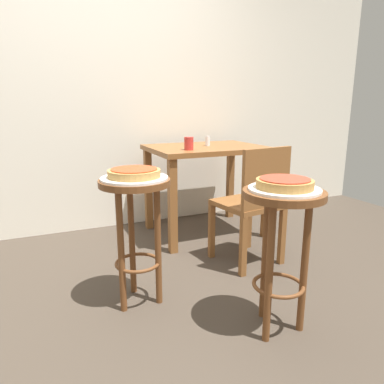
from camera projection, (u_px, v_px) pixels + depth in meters
ground_plane at (160, 316)px, 1.93m from camera, size 6.00×6.00×0.00m
back_wall at (94, 59)px, 3.04m from camera, size 6.00×0.10×3.00m
stool_foreground at (282, 229)px, 1.70m from camera, size 0.39×0.39×0.73m
serving_plate_foreground at (284, 189)px, 1.65m from camera, size 0.34×0.34×0.01m
pizza_foreground at (285, 183)px, 1.64m from camera, size 0.26×0.26×0.05m
stool_middle at (136, 213)px, 1.95m from camera, size 0.39×0.39×0.73m
serving_plate_middle at (134, 178)px, 1.90m from camera, size 0.36×0.36×0.01m
pizza_middle at (134, 173)px, 1.89m from camera, size 0.28×0.28×0.05m
dining_table at (206, 161)px, 3.06m from camera, size 0.96×0.72×0.78m
cup_near_edge at (189, 143)px, 2.75m from camera, size 0.07×0.07×0.10m
condiment_shaker at (208, 141)px, 3.03m from camera, size 0.04×0.04×0.08m
wooden_chair at (254, 201)px, 2.46m from camera, size 0.45×0.45×0.85m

